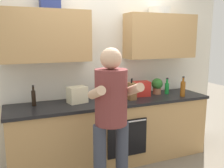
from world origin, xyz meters
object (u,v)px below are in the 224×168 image
(bottle_soy, at_px, (34,97))
(grocery_bag_crisps, at_px, (141,89))
(bottle_juice, at_px, (122,91))
(bottle_oil, at_px, (119,92))
(grocery_bag_rice, at_px, (77,95))
(person_standing, at_px, (111,113))
(bottle_soda, at_px, (167,88))
(cup_stoneware, at_px, (111,95))
(bottle_syrup, at_px, (183,88))
(knife_block, at_px, (131,91))
(bottle_vinegar, at_px, (112,95))
(potted_herb, at_px, (157,85))

(bottle_soy, distance_m, grocery_bag_crisps, 1.52)
(bottle_juice, height_order, bottle_oil, bottle_oil)
(grocery_bag_crisps, height_order, grocery_bag_rice, grocery_bag_rice)
(person_standing, distance_m, bottle_soda, 1.50)
(cup_stoneware, bearing_deg, bottle_syrup, -18.76)
(bottle_oil, xyz_separation_m, bottle_soy, (-1.16, 0.03, 0.01))
(bottle_oil, bearing_deg, cup_stoneware, 139.55)
(person_standing, distance_m, grocery_bag_rice, 0.83)
(bottle_soy, distance_m, knife_block, 1.31)
(bottle_vinegar, relative_size, grocery_bag_crisps, 0.83)
(bottle_oil, height_order, grocery_bag_crisps, bottle_oil)
(bottle_syrup, distance_m, bottle_vinegar, 1.08)
(bottle_vinegar, xyz_separation_m, cup_stoneware, (0.07, 0.19, -0.04))
(bottle_juice, xyz_separation_m, knife_block, (0.04, -0.22, 0.04))
(bottle_syrup, relative_size, grocery_bag_rice, 1.21)
(person_standing, height_order, grocery_bag_crisps, person_standing)
(bottle_soda, distance_m, cup_stoneware, 0.90)
(bottle_juice, bearing_deg, bottle_vinegar, -143.47)
(bottle_soy, bearing_deg, cup_stoneware, 2.34)
(bottle_oil, distance_m, cup_stoneware, 0.13)
(bottle_juice, xyz_separation_m, bottle_oil, (-0.09, -0.07, 0.02))
(bottle_juice, distance_m, knife_block, 0.23)
(bottle_juice, bearing_deg, bottle_syrup, -22.31)
(bottle_vinegar, xyz_separation_m, bottle_oil, (0.15, 0.11, 0.01))
(bottle_vinegar, height_order, cup_stoneware, bottle_vinegar)
(person_standing, bearing_deg, bottle_syrup, 22.90)
(grocery_bag_crisps, bearing_deg, bottle_syrup, -25.43)
(person_standing, relative_size, bottle_soda, 6.68)
(person_standing, bearing_deg, knife_block, 49.79)
(knife_block, bearing_deg, bottle_oil, 131.64)
(person_standing, xyz_separation_m, knife_block, (0.59, 0.70, 0.04))
(knife_block, bearing_deg, grocery_bag_rice, 171.20)
(bottle_syrup, xyz_separation_m, bottle_soda, (-0.11, 0.24, -0.02))
(bottle_juice, relative_size, cup_stoneware, 2.34)
(bottle_soda, xyz_separation_m, potted_herb, (-0.15, 0.05, 0.04))
(bottle_juice, distance_m, bottle_soy, 1.26)
(cup_stoneware, distance_m, potted_herb, 0.75)
(bottle_juice, bearing_deg, grocery_bag_rice, -171.56)
(bottle_oil, xyz_separation_m, grocery_bag_crisps, (0.36, -0.00, 0.01))
(bottle_syrup, height_order, potted_herb, bottle_syrup)
(person_standing, height_order, bottle_soy, person_standing)
(person_standing, xyz_separation_m, bottle_juice, (0.55, 0.92, -0.00))
(potted_herb, bearing_deg, bottle_oil, -178.55)
(bottle_soy, xyz_separation_m, grocery_bag_rice, (0.55, -0.07, 0.00))
(person_standing, xyz_separation_m, bottle_oil, (0.46, 0.85, 0.01))
(cup_stoneware, distance_m, grocery_bag_crisps, 0.46)
(bottle_vinegar, distance_m, bottle_juice, 0.31)
(grocery_bag_crisps, relative_size, grocery_bag_rice, 1.04)
(bottle_syrup, height_order, grocery_bag_rice, bottle_syrup)
(bottle_syrup, xyz_separation_m, bottle_oil, (-0.92, 0.27, -0.03))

